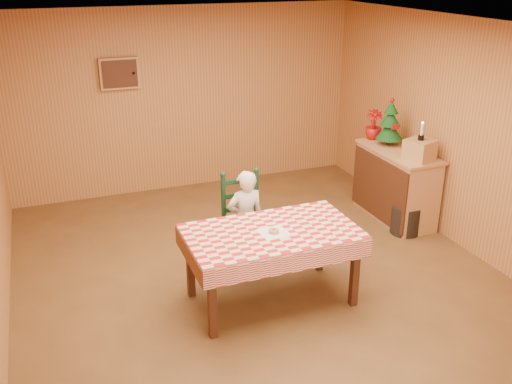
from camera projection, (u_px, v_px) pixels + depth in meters
ground at (263, 282)px, 6.04m from camera, size 6.00×6.00×0.00m
cabin_walls at (244, 101)px, 5.80m from camera, size 5.10×6.05×2.65m
dining_table at (272, 238)px, 5.46m from camera, size 1.66×0.96×0.77m
ladder_chair at (244, 223)px, 6.21m from camera, size 0.44×0.40×1.08m
seated_child at (246, 220)px, 6.13m from camera, size 0.41×0.27×1.12m
napkin at (274, 233)px, 5.38m from camera, size 0.28×0.28×0.00m
donut at (274, 231)px, 5.37m from camera, size 0.12×0.12×0.04m
shelf_unit at (395, 185)px, 7.36m from camera, size 0.54×1.24×0.93m
crate at (420, 150)px, 6.79m from camera, size 0.38×0.38×0.25m
christmas_tree at (390, 124)px, 7.29m from camera, size 0.34×0.34×0.62m
flower_arrangement at (374, 125)px, 7.57m from camera, size 0.29×0.29×0.39m
candle_set at (421, 135)px, 6.72m from camera, size 0.07×0.07×0.22m
storage_bin at (406, 219)px, 7.05m from camera, size 0.36×0.36×0.36m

